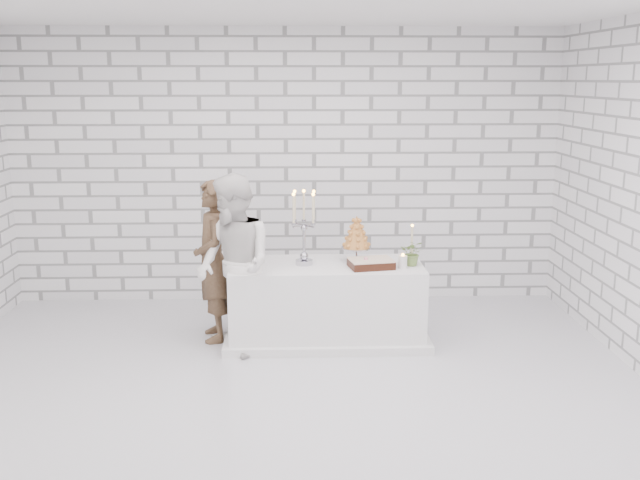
# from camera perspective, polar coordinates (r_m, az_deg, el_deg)

# --- Properties ---
(ground) EXTENTS (6.00, 5.00, 0.01)m
(ground) POSITION_cam_1_polar(r_m,az_deg,el_deg) (6.04, -2.79, -11.49)
(ground) COLOR silver
(ground) RESTS_ON ground
(ceiling) EXTENTS (6.00, 5.00, 0.01)m
(ceiling) POSITION_cam_1_polar(r_m,az_deg,el_deg) (5.55, -3.13, 18.13)
(ceiling) COLOR white
(ceiling) RESTS_ON ground
(wall_back) EXTENTS (6.00, 0.01, 3.00)m
(wall_back) POSITION_cam_1_polar(r_m,az_deg,el_deg) (8.08, -2.67, 5.69)
(wall_back) COLOR white
(wall_back) RESTS_ON ground
(wall_front) EXTENTS (6.00, 0.01, 3.00)m
(wall_front) POSITION_cam_1_polar(r_m,az_deg,el_deg) (3.17, -3.66, -5.04)
(wall_front) COLOR white
(wall_front) RESTS_ON ground
(cake_table) EXTENTS (1.80, 0.80, 0.75)m
(cake_table) POSITION_cam_1_polar(r_m,az_deg,el_deg) (6.96, 0.51, -4.90)
(cake_table) COLOR white
(cake_table) RESTS_ON ground
(groom) EXTENTS (0.47, 0.62, 1.54)m
(groom) POSITION_cam_1_polar(r_m,az_deg,el_deg) (6.96, -8.33, -1.62)
(groom) COLOR #4B3422
(groom) RESTS_ON ground
(bride) EXTENTS (0.94, 1.00, 1.64)m
(bride) POSITION_cam_1_polar(r_m,az_deg,el_deg) (6.58, -6.71, -1.99)
(bride) COLOR white
(bride) RESTS_ON ground
(candelabra) EXTENTS (0.30, 0.30, 0.71)m
(candelabra) POSITION_cam_1_polar(r_m,az_deg,el_deg) (6.77, -1.26, 0.99)
(candelabra) COLOR #A9A8B3
(candelabra) RESTS_ON cake_table
(croquembouche) EXTENTS (0.32, 0.32, 0.44)m
(croquembouche) POSITION_cam_1_polar(r_m,az_deg,el_deg) (6.92, 2.87, 0.11)
(croquembouche) COLOR #AB6A30
(croquembouche) RESTS_ON cake_table
(chocolate_cake) EXTENTS (0.44, 0.35, 0.08)m
(chocolate_cake) POSITION_cam_1_polar(r_m,az_deg,el_deg) (6.74, 4.01, -1.83)
(chocolate_cake) COLOR black
(chocolate_cake) RESTS_ON cake_table
(pillar_candle) EXTENTS (0.10, 0.10, 0.12)m
(pillar_candle) POSITION_cam_1_polar(r_m,az_deg,el_deg) (6.73, 6.48, -1.72)
(pillar_candle) COLOR white
(pillar_candle) RESTS_ON cake_table
(extra_taper) EXTENTS (0.07, 0.07, 0.32)m
(extra_taper) POSITION_cam_1_polar(r_m,az_deg,el_deg) (7.07, 7.19, -0.22)
(extra_taper) COLOR beige
(extra_taper) RESTS_ON cake_table
(flowers) EXTENTS (0.26, 0.23, 0.24)m
(flowers) POSITION_cam_1_polar(r_m,az_deg,el_deg) (6.84, 7.24, -1.00)
(flowers) COLOR #4E712E
(flowers) RESTS_ON cake_table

